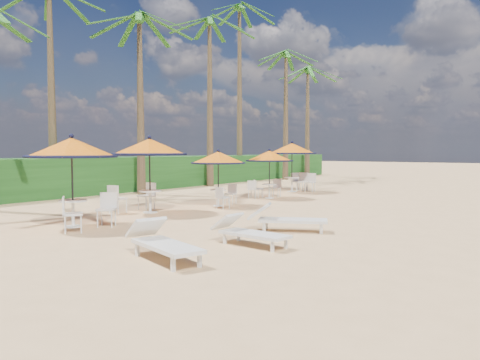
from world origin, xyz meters
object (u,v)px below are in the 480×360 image
(station_3, at_px, (268,162))
(station_4, at_px, (294,155))
(station_0, at_px, (74,156))
(lounger_far, at_px, (285,218))
(station_2, at_px, (219,163))
(lounger_near, at_px, (161,241))
(lounger_mid, at_px, (248,231))
(station_1, at_px, (148,154))

(station_3, distance_m, station_4, 3.70)
(station_0, distance_m, lounger_far, 6.10)
(station_2, distance_m, lounger_far, 6.15)
(station_2, relative_size, station_4, 0.83)
(lounger_near, height_order, lounger_far, lounger_near)
(station_0, relative_size, lounger_mid, 1.32)
(station_3, relative_size, lounger_near, 0.98)
(station_4, relative_size, lounger_near, 1.16)
(lounger_far, bearing_deg, lounger_mid, -109.67)
(station_1, height_order, station_4, station_1)
(station_2, relative_size, lounger_far, 1.01)
(station_3, xyz_separation_m, lounger_mid, (5.23, -9.16, -1.31))
(station_1, bearing_deg, station_0, -79.19)
(station_2, relative_size, station_3, 0.99)
(station_3, bearing_deg, station_4, 101.16)
(station_4, relative_size, lounger_far, 1.22)
(station_2, bearing_deg, lounger_near, -59.12)
(station_0, bearing_deg, lounger_near, -15.79)
(station_1, height_order, station_3, station_1)
(station_1, height_order, lounger_near, station_1)
(station_1, height_order, lounger_far, station_1)
(station_2, relative_size, lounger_near, 0.97)
(station_0, distance_m, station_1, 3.43)
(station_3, height_order, station_4, station_4)
(lounger_near, relative_size, lounger_mid, 1.15)
(station_0, relative_size, station_3, 1.17)
(lounger_near, bearing_deg, station_4, 127.74)
(station_2, xyz_separation_m, station_3, (-0.06, 3.64, -0.05))
(station_0, height_order, station_1, station_1)
(station_4, height_order, lounger_far, station_4)
(station_0, height_order, station_4, station_4)
(station_4, bearing_deg, station_3, -78.84)
(station_0, xyz_separation_m, lounger_mid, (5.35, 0.80, -1.68))
(station_1, relative_size, lounger_far, 1.23)
(station_0, xyz_separation_m, lounger_near, (4.76, -1.35, -1.64))
(station_2, bearing_deg, lounger_far, -34.82)
(station_1, xyz_separation_m, station_4, (0.05, 10.21, -0.10))
(station_0, bearing_deg, station_1, 100.81)
(station_3, height_order, lounger_far, station_3)
(lounger_far, bearing_deg, station_1, 148.90)
(station_0, distance_m, lounger_near, 5.21)
(station_4, bearing_deg, station_2, -83.94)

